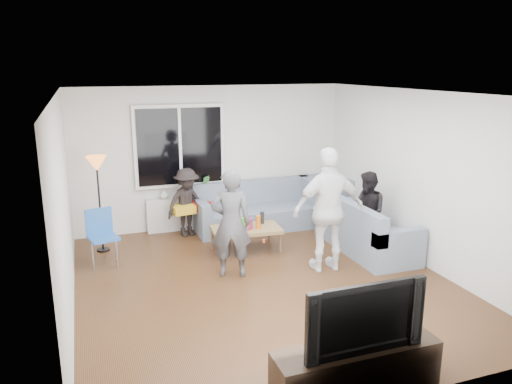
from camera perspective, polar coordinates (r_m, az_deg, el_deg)
name	(u,v)px	position (r m, az deg, el deg)	size (l,w,h in m)	color
floor	(264,283)	(7.06, 0.88, -10.47)	(5.00, 5.50, 0.04)	#56351C
ceiling	(264,92)	(6.41, 0.97, 11.48)	(5.00, 5.50, 0.04)	white
wall_back	(212,157)	(9.20, -5.12, 4.01)	(5.00, 0.04, 2.60)	silver
wall_front	(381,271)	(4.26, 14.19, -8.76)	(5.00, 0.04, 2.60)	silver
wall_left	(62,210)	(6.23, -21.38, -1.94)	(0.04, 5.50, 2.60)	silver
wall_right	(421,178)	(7.83, 18.47, 1.50)	(0.04, 5.50, 2.60)	silver
window_frame	(180,146)	(8.95, -8.76, 5.24)	(1.62, 0.06, 1.47)	white
window_glass	(180,146)	(8.91, -8.71, 5.20)	(1.50, 0.02, 1.35)	black
window_mullion	(180,147)	(8.90, -8.70, 5.19)	(0.05, 0.03, 1.35)	white
radiator	(183,213)	(9.19, -8.42, -2.46)	(1.30, 0.12, 0.62)	silver
potted_plant	(204,186)	(9.11, -5.95, 0.74)	(0.21, 0.17, 0.38)	#34702C
vase	(164,195)	(9.00, -10.49, -0.29)	(0.16, 0.16, 0.17)	silver
sofa_back_section	(258,206)	(9.14, 0.22, -1.64)	(2.30, 0.85, 0.85)	slate
sofa_right_section	(366,225)	(8.29, 12.52, -3.68)	(0.85, 2.00, 0.85)	slate
sofa_corner	(326,199)	(9.69, 8.07, -0.86)	(0.85, 0.85, 0.85)	slate
cushion_yellow	(183,209)	(8.74, -8.41, -1.96)	(0.38, 0.32, 0.14)	gold
cushion_red	(199,206)	(8.88, -6.53, -1.64)	(0.36, 0.30, 0.13)	maroon
coffee_table	(246,239)	(8.09, -1.14, -5.47)	(1.10, 0.60, 0.40)	olive
pitcher	(247,224)	(7.95, -1.01, -3.65)	(0.17, 0.17, 0.17)	#951B43
side_chair	(104,239)	(7.78, -17.12, -5.14)	(0.40, 0.40, 0.86)	#285FAD
floor_lamp	(100,205)	(8.31, -17.52, -1.41)	(0.32, 0.32, 1.56)	orange
player_left	(231,223)	(7.00, -2.88, -3.61)	(0.57, 0.38, 1.57)	#49494E
player_right	(329,210)	(7.24, 8.36, -2.07)	(1.07, 0.45, 1.83)	white
spectator_right	(368,212)	(8.20, 12.70, -2.23)	(0.63, 0.49, 1.30)	black
spectator_back	(187,202)	(8.78, -7.94, -1.19)	(0.79, 0.45, 1.22)	black
tv_console	(356,368)	(4.96, 11.44, -19.22)	(1.60, 0.40, 0.44)	#312218
television	(359,314)	(4.68, 11.79, -13.53)	(1.17, 0.15, 0.67)	black
bottle_c	(246,220)	(8.10, -1.12, -3.23)	(0.07, 0.07, 0.19)	black
bottle_e	(262,218)	(8.20, 0.70, -2.97)	(0.07, 0.07, 0.20)	black
bottle_d	(258,222)	(7.95, 0.27, -3.47)	(0.07, 0.07, 0.22)	orange
bottle_b	(243,225)	(7.83, -1.52, -3.76)	(0.08, 0.08, 0.22)	#3E9C1C
bottle_a	(227,221)	(8.03, -3.33, -3.33)	(0.07, 0.07, 0.21)	#D5530C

